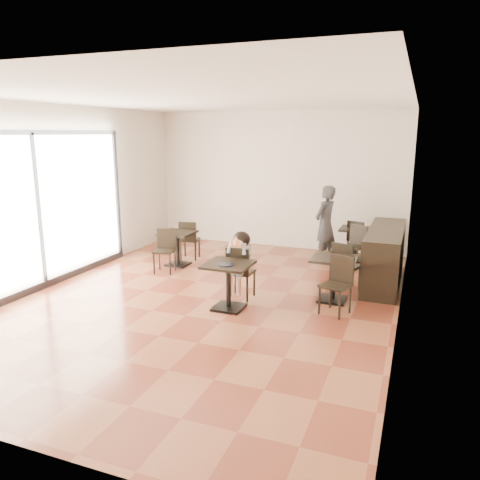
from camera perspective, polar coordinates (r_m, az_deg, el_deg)
The scene contains 22 objects.
floor at distance 7.85m, azimuth -3.99°, elevation -7.17°, with size 6.00×8.00×0.01m, color brown.
ceiling at distance 7.39m, azimuth -4.39°, elevation 16.82°, with size 6.00×8.00×0.01m, color white.
wall_back at distance 11.17m, azimuth 4.62°, elevation 7.28°, with size 6.00×0.01×3.20m, color beige.
wall_left at distance 9.13m, azimuth -21.56°, elevation 5.16°, with size 0.01×8.00×3.20m, color beige.
wall_right at distance 6.76m, azimuth 19.55°, elevation 2.86°, with size 0.01×8.00×3.20m, color beige.
storefront_window at distance 8.78m, azimuth -23.49°, elevation 3.39°, with size 0.04×4.50×2.60m, color white.
child_table at distance 7.29m, azimuth -1.42°, elevation -5.66°, with size 0.70×0.70×0.74m, color black, non-canonical shape.
child_chair at distance 7.76m, azimuth 0.13°, elevation -3.92°, with size 0.40×0.40×0.89m, color black, non-canonical shape.
child at distance 7.72m, azimuth 0.13°, elevation -3.11°, with size 0.40×0.56×1.12m, color gray, non-canonical shape.
plate at distance 7.09m, azimuth -1.74°, elevation -3.01°, with size 0.25×0.25×0.01m, color black.
pizza_slice at distance 7.45m, azimuth -0.39°, elevation -0.46°, with size 0.26×0.20×0.06m, color tan, non-canonical shape.
adult_patron at distance 10.04m, azimuth 10.35°, elevation 1.94°, with size 0.59×0.39×1.63m, color #333438.
cafe_table_mid at distance 7.79m, azimuth 11.29°, elevation -4.71°, with size 0.70×0.70×0.73m, color black, non-canonical shape.
cafe_table_left at distance 9.76m, azimuth -7.59°, elevation -1.05°, with size 0.67×0.67×0.70m, color black, non-canonical shape.
cafe_table_back at distance 10.33m, azimuth 13.92°, elevation -0.52°, with size 0.67×0.67×0.71m, color black, non-canonical shape.
chair_mid_a at distance 8.27m, azimuth 12.85°, elevation -3.21°, with size 0.40×0.40×0.88m, color black, non-canonical shape.
chair_mid_b at distance 7.23m, azimuth 11.56°, elevation -5.50°, with size 0.40×0.40×0.88m, color black, non-canonical shape.
chair_left_a at distance 10.22m, azimuth -6.14°, elevation 0.03°, with size 0.38×0.38×0.85m, color black, non-canonical shape.
chair_left_b at distance 9.28m, azimuth -9.22°, elevation -1.39°, with size 0.38×0.38×0.85m, color black, non-canonical shape.
chair_back_a at distance 10.48m, azimuth 14.24°, elevation 0.05°, with size 0.38×0.38×0.85m, color black, non-canonical shape.
chair_back_b at distance 9.78m, azimuth 13.72°, elevation -0.83°, with size 0.38×0.38×0.85m, color black, non-canonical shape.
service_counter at distance 8.96m, azimuth 17.22°, elevation -1.84°, with size 0.60×2.40×1.00m, color black.
Camera 1 is at (3.14, -6.67, 2.70)m, focal length 35.00 mm.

